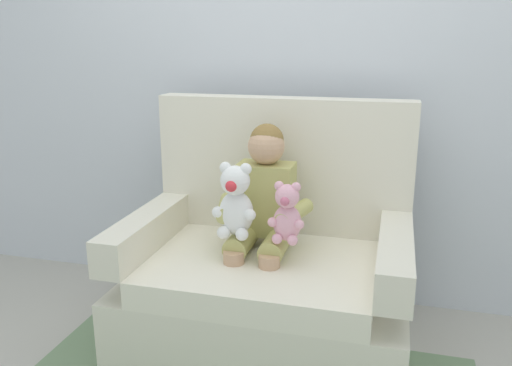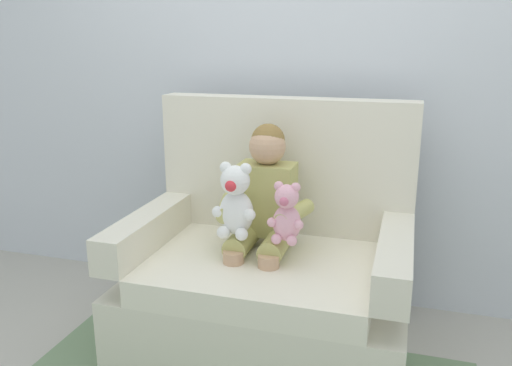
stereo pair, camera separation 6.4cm
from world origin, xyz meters
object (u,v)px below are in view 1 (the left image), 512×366
seated_child (263,206)px  plush_white (236,202)px  plush_pink (287,214)px  armchair (269,274)px

seated_child → plush_white: bearing=-128.9°
plush_white → plush_pink: size_ratio=1.25×
armchair → seated_child: (-0.03, 0.01, 0.33)m
plush_white → plush_pink: (0.23, -0.01, -0.03)m
armchair → plush_pink: (0.11, -0.14, 0.35)m
armchair → plush_white: (-0.12, -0.13, 0.39)m
seated_child → plush_white: 0.17m
plush_pink → seated_child: bearing=148.7°
armchair → plush_white: bearing=-132.4°
seated_child → armchair: bearing=-23.1°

